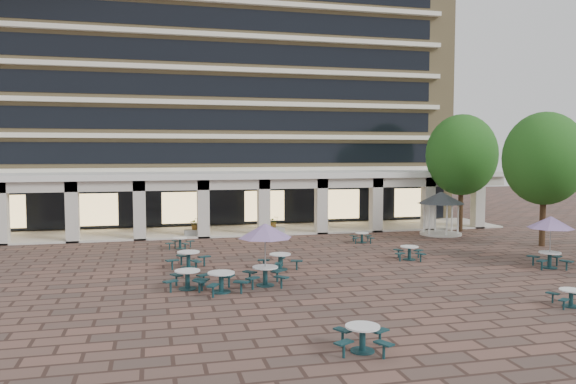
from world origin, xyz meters
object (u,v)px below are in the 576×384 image
picnic_table_0 (187,278)px  planter_right (274,227)px  planter_left (195,229)px  picnic_table_1 (362,336)px  picnic_table_3 (571,296)px  gazebo (441,203)px

picnic_table_0 → planter_right: (7.03, 15.04, 0.04)m
planter_left → planter_right: planter_left is taller
picnic_table_1 → picnic_table_3: size_ratio=1.19×
gazebo → planter_right: size_ratio=2.18×
planter_right → picnic_table_1: bearing=-96.0°
picnic_table_0 → planter_left: (1.45, 15.04, 0.08)m
gazebo → planter_left: size_ratio=2.18×
picnic_table_3 → picnic_table_0: bearing=172.1°
picnic_table_0 → planter_left: bearing=98.3°
picnic_table_0 → planter_right: 16.60m
picnic_table_0 → picnic_table_3: bearing=-10.1°
picnic_table_1 → picnic_table_3: bearing=33.2°
gazebo → planter_right: (-11.48, 3.11, -1.76)m
planter_left → planter_right: size_ratio=1.00×
picnic_table_0 → planter_right: size_ratio=1.41×
picnic_table_1 → gazebo: 25.12m
picnic_table_3 → gazebo: size_ratio=0.53×
picnic_table_0 → planter_left: size_ratio=1.41×
picnic_table_1 → planter_left: (-3.07, 23.90, 0.11)m
gazebo → planter_left: 17.42m
picnic_table_0 → picnic_table_3: 15.28m
picnic_table_1 → planter_right: planter_right is taller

